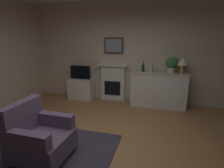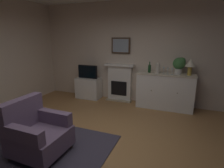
{
  "view_description": "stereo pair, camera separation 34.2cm",
  "coord_description": "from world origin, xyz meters",
  "px_view_note": "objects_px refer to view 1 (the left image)",
  "views": [
    {
      "loc": [
        0.93,
        -2.51,
        1.86
      ],
      "look_at": [
        0.05,
        0.68,
        1.0
      ],
      "focal_mm": 28.94,
      "sensor_mm": 36.0,
      "label": 1
    },
    {
      "loc": [
        1.25,
        -2.41,
        1.86
      ],
      "look_at": [
        0.05,
        0.68,
        1.0
      ],
      "focal_mm": 28.94,
      "sensor_mm": 36.0,
      "label": 2
    }
  ],
  "objects_px": {
    "wine_glass_right": "(166,69)",
    "potted_plant_small": "(172,63)",
    "sideboard_cabinet": "(158,90)",
    "wine_bottle": "(143,68)",
    "framed_picture": "(114,46)",
    "potted_plant_fern": "(9,112)",
    "tv_cabinet": "(81,89)",
    "fireplace_unit": "(113,82)",
    "table_lamp": "(182,63)",
    "wine_glass_left": "(157,68)",
    "armchair": "(39,137)",
    "vase_decorative": "(151,67)",
    "wine_glass_center": "(161,68)",
    "tv_set": "(80,72)"
  },
  "relations": [
    {
      "from": "vase_decorative",
      "to": "armchair",
      "type": "bearing_deg",
      "value": -118.41
    },
    {
      "from": "fireplace_unit",
      "to": "potted_plant_small",
      "type": "distance_m",
      "value": 1.76
    },
    {
      "from": "wine_bottle",
      "to": "potted_plant_small",
      "type": "bearing_deg",
      "value": 4.02
    },
    {
      "from": "tv_cabinet",
      "to": "potted_plant_small",
      "type": "distance_m",
      "value": 2.75
    },
    {
      "from": "armchair",
      "to": "wine_bottle",
      "type": "bearing_deg",
      "value": 65.55
    },
    {
      "from": "framed_picture",
      "to": "tv_set",
      "type": "xyz_separation_m",
      "value": [
        -0.97,
        -0.23,
        -0.79
      ]
    },
    {
      "from": "wine_bottle",
      "to": "potted_plant_fern",
      "type": "xyz_separation_m",
      "value": [
        -2.73,
        -1.9,
        -0.8
      ]
    },
    {
      "from": "wine_glass_right",
      "to": "potted_plant_fern",
      "type": "xyz_separation_m",
      "value": [
        -3.31,
        -1.85,
        -0.81
      ]
    },
    {
      "from": "wine_glass_center",
      "to": "potted_plant_fern",
      "type": "relative_size",
      "value": 0.38
    },
    {
      "from": "tv_set",
      "to": "tv_cabinet",
      "type": "bearing_deg",
      "value": 90.0
    },
    {
      "from": "potted_plant_small",
      "to": "fireplace_unit",
      "type": "bearing_deg",
      "value": 175.36
    },
    {
      "from": "tv_cabinet",
      "to": "table_lamp",
      "type": "bearing_deg",
      "value": -0.3
    },
    {
      "from": "framed_picture",
      "to": "table_lamp",
      "type": "height_order",
      "value": "framed_picture"
    },
    {
      "from": "tv_cabinet",
      "to": "tv_set",
      "type": "distance_m",
      "value": 0.52
    },
    {
      "from": "framed_picture",
      "to": "sideboard_cabinet",
      "type": "xyz_separation_m",
      "value": [
        1.32,
        -0.22,
        -1.15
      ]
    },
    {
      "from": "framed_picture",
      "to": "potted_plant_small",
      "type": "relative_size",
      "value": 1.28
    },
    {
      "from": "vase_decorative",
      "to": "tv_cabinet",
      "type": "distance_m",
      "value": 2.22
    },
    {
      "from": "fireplace_unit",
      "to": "tv_set",
      "type": "height_order",
      "value": "fireplace_unit"
    },
    {
      "from": "potted_plant_small",
      "to": "sideboard_cabinet",
      "type": "bearing_deg",
      "value": -171.39
    },
    {
      "from": "fireplace_unit",
      "to": "vase_decorative",
      "type": "relative_size",
      "value": 3.91
    },
    {
      "from": "framed_picture",
      "to": "vase_decorative",
      "type": "xyz_separation_m",
      "value": [
        1.11,
        -0.27,
        -0.54
      ]
    },
    {
      "from": "wine_glass_right",
      "to": "tv_set",
      "type": "height_order",
      "value": "wine_glass_right"
    },
    {
      "from": "wine_bottle",
      "to": "wine_glass_right",
      "type": "height_order",
      "value": "wine_bottle"
    },
    {
      "from": "sideboard_cabinet",
      "to": "potted_plant_fern",
      "type": "distance_m",
      "value": 3.7
    },
    {
      "from": "table_lamp",
      "to": "wine_glass_right",
      "type": "height_order",
      "value": "table_lamp"
    },
    {
      "from": "fireplace_unit",
      "to": "wine_glass_center",
      "type": "relative_size",
      "value": 6.67
    },
    {
      "from": "framed_picture",
      "to": "potted_plant_fern",
      "type": "distance_m",
      "value": 3.13
    },
    {
      "from": "tv_set",
      "to": "table_lamp",
      "type": "bearing_deg",
      "value": 0.16
    },
    {
      "from": "wine_glass_right",
      "to": "wine_bottle",
      "type": "bearing_deg",
      "value": 174.79
    },
    {
      "from": "fireplace_unit",
      "to": "table_lamp",
      "type": "distance_m",
      "value": 2.0
    },
    {
      "from": "wine_glass_left",
      "to": "armchair",
      "type": "bearing_deg",
      "value": -120.03
    },
    {
      "from": "fireplace_unit",
      "to": "wine_glass_center",
      "type": "xyz_separation_m",
      "value": [
        1.36,
        -0.23,
        0.52
      ]
    },
    {
      "from": "sideboard_cabinet",
      "to": "armchair",
      "type": "height_order",
      "value": "sideboard_cabinet"
    },
    {
      "from": "armchair",
      "to": "potted_plant_fern",
      "type": "bearing_deg",
      "value": 148.4
    },
    {
      "from": "fireplace_unit",
      "to": "potted_plant_fern",
      "type": "relative_size",
      "value": 2.56
    },
    {
      "from": "wine_bottle",
      "to": "armchair",
      "type": "distance_m",
      "value": 3.15
    },
    {
      "from": "framed_picture",
      "to": "wine_glass_left",
      "type": "relative_size",
      "value": 3.33
    },
    {
      "from": "wine_glass_center",
      "to": "sideboard_cabinet",
      "type": "bearing_deg",
      "value": 125.11
    },
    {
      "from": "fireplace_unit",
      "to": "sideboard_cabinet",
      "type": "relative_size",
      "value": 0.74
    },
    {
      "from": "table_lamp",
      "to": "wine_glass_center",
      "type": "height_order",
      "value": "table_lamp"
    },
    {
      "from": "sideboard_cabinet",
      "to": "wine_bottle",
      "type": "xyz_separation_m",
      "value": [
        -0.43,
        -0.01,
        0.58
      ]
    },
    {
      "from": "table_lamp",
      "to": "potted_plant_small",
      "type": "distance_m",
      "value": 0.26
    },
    {
      "from": "wine_glass_right",
      "to": "potted_plant_small",
      "type": "distance_m",
      "value": 0.23
    },
    {
      "from": "fireplace_unit",
      "to": "framed_picture",
      "type": "height_order",
      "value": "framed_picture"
    },
    {
      "from": "sideboard_cabinet",
      "to": "vase_decorative",
      "type": "relative_size",
      "value": 5.26
    },
    {
      "from": "sideboard_cabinet",
      "to": "tv_cabinet",
      "type": "height_order",
      "value": "sideboard_cabinet"
    },
    {
      "from": "wine_glass_right",
      "to": "potted_plant_small",
      "type": "height_order",
      "value": "potted_plant_small"
    },
    {
      "from": "sideboard_cabinet",
      "to": "vase_decorative",
      "type": "bearing_deg",
      "value": -167.06
    },
    {
      "from": "potted_plant_small",
      "to": "framed_picture",
      "type": "bearing_deg",
      "value": 173.78
    },
    {
      "from": "fireplace_unit",
      "to": "armchair",
      "type": "relative_size",
      "value": 1.2
    }
  ]
}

